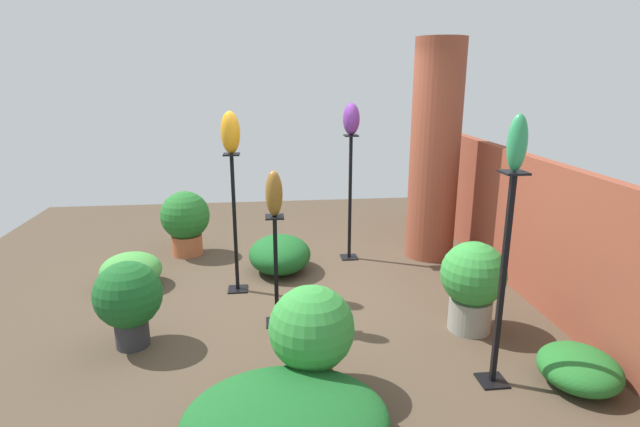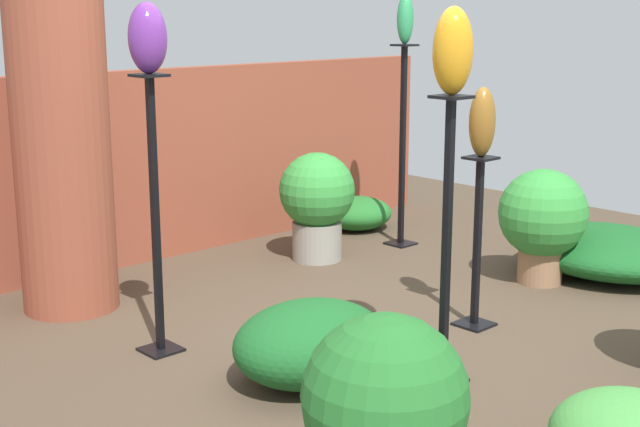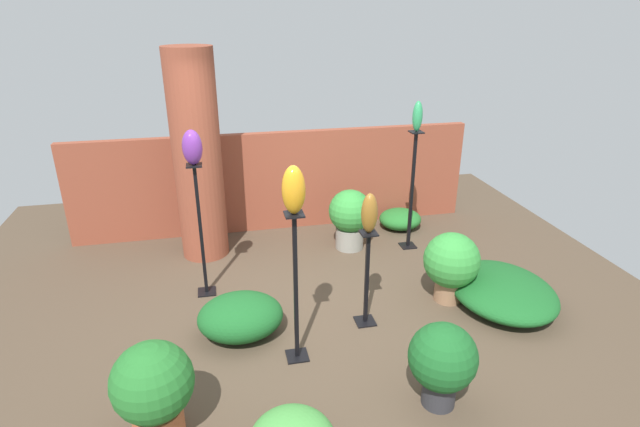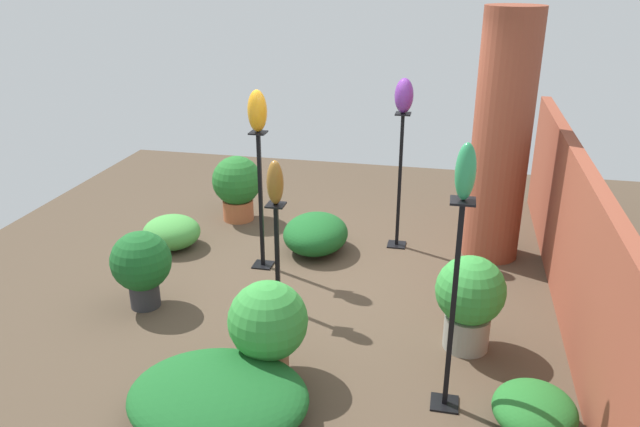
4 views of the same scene
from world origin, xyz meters
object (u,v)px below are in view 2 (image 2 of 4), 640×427
at_px(art_vase_jade, 405,19).
at_px(art_vase_amber, 453,51).
at_px(potted_plant_mid_right, 385,411).
at_px(art_vase_violet, 148,38).
at_px(potted_plant_near_pillar, 317,200).
at_px(pedestal_violet, 156,227).
at_px(pedestal_jade, 402,154).
at_px(pedestal_bronze, 477,250).
at_px(potted_plant_front_right, 543,218).
at_px(pedestal_amber, 446,254).
at_px(brick_pillar, 59,101).
at_px(art_vase_bronze, 482,122).

bearing_deg(art_vase_jade, art_vase_amber, -133.70).
distance_m(art_vase_jade, potted_plant_mid_right, 4.21).
height_order(art_vase_violet, potted_plant_near_pillar, art_vase_violet).
height_order(pedestal_violet, art_vase_violet, art_vase_violet).
bearing_deg(art_vase_amber, art_vase_jade, 46.30).
xyz_separation_m(pedestal_jade, potted_plant_mid_right, (-3.03, -2.62, -0.28)).
relative_size(pedestal_bronze, potted_plant_front_right, 1.29).
bearing_deg(art_vase_violet, pedestal_amber, -58.49).
xyz_separation_m(pedestal_bronze, potted_plant_front_right, (1.02, 0.22, -0.01)).
distance_m(brick_pillar, art_vase_jade, 2.73).
height_order(pedestal_amber, art_vase_amber, art_vase_amber).
xyz_separation_m(pedestal_jade, art_vase_violet, (-2.67, -0.62, 0.96)).
bearing_deg(art_vase_bronze, potted_plant_near_pillar, 80.03).
relative_size(art_vase_violet, potted_plant_near_pillar, 0.45).
height_order(pedestal_amber, pedestal_violet, pedestal_violet).
bearing_deg(pedestal_violet, art_vase_bronze, -30.40).
bearing_deg(art_vase_amber, pedestal_violet, 121.51).
bearing_deg(brick_pillar, pedestal_jade, -8.37).
relative_size(potted_plant_near_pillar, potted_plant_front_right, 1.03).
bearing_deg(potted_plant_mid_right, pedestal_bronze, 28.78).
bearing_deg(art_vase_violet, pedestal_bronze, -30.40).
bearing_deg(brick_pillar, art_vase_bronze, -50.80).
bearing_deg(art_vase_bronze, pedestal_violet, 149.60).
height_order(potted_plant_near_pillar, potted_plant_front_right, potted_plant_near_pillar).
distance_m(potted_plant_near_pillar, potted_plant_front_right, 1.64).
xyz_separation_m(pedestal_bronze, art_vase_jade, (1.08, 1.55, 1.30)).
relative_size(art_vase_amber, art_vase_violet, 1.13).
distance_m(pedestal_amber, pedestal_violet, 1.55).
bearing_deg(art_vase_jade, potted_plant_front_right, -92.51).
relative_size(art_vase_jade, potted_plant_mid_right, 0.46).
xyz_separation_m(potted_plant_near_pillar, potted_plant_mid_right, (-2.25, -2.76, -0.00)).
distance_m(art_vase_bronze, art_vase_jade, 1.97).
height_order(pedestal_bronze, potted_plant_front_right, pedestal_bronze).
height_order(art_vase_amber, potted_plant_near_pillar, art_vase_amber).
relative_size(pedestal_violet, potted_plant_mid_right, 1.87).
distance_m(art_vase_bronze, art_vase_violet, 1.90).
distance_m(pedestal_violet, pedestal_jade, 2.74).
distance_m(pedestal_bronze, art_vase_bronze, 0.75).
relative_size(art_vase_jade, potted_plant_front_right, 0.47).
relative_size(brick_pillar, art_vase_violet, 7.17).
relative_size(pedestal_amber, art_vase_violet, 3.98).
relative_size(art_vase_bronze, potted_plant_near_pillar, 0.49).
relative_size(brick_pillar, pedestal_bronze, 2.55).
height_order(pedestal_amber, art_vase_violet, art_vase_violet).
relative_size(pedestal_jade, art_vase_bronze, 3.98).
relative_size(art_vase_amber, art_vase_jade, 1.10).
distance_m(brick_pillar, potted_plant_near_pillar, 2.08).
bearing_deg(potted_plant_mid_right, pedestal_violet, 79.83).
bearing_deg(potted_plant_front_right, pedestal_violet, 164.73).
xyz_separation_m(art_vase_jade, potted_plant_front_right, (-0.06, -1.33, -1.31)).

